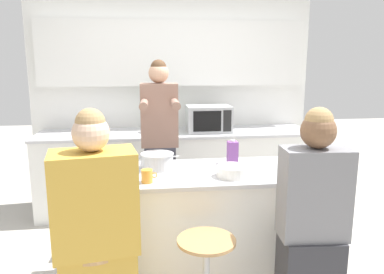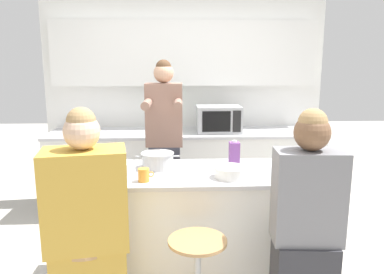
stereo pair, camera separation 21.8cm
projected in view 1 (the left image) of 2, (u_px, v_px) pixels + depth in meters
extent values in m
cube|color=silver|center=(173.00, 93.00, 4.62)|extent=(3.39, 0.06, 2.70)
cube|color=white|center=(173.00, 53.00, 4.42)|extent=(3.12, 0.16, 0.75)
cube|color=white|center=(176.00, 172.00, 4.43)|extent=(3.12, 0.67, 0.90)
cube|color=#BCBCC1|center=(176.00, 133.00, 4.34)|extent=(3.15, 0.70, 0.03)
cube|color=white|center=(193.00, 226.00, 2.91)|extent=(1.62, 0.69, 0.83)
cube|color=#BCBCC1|center=(193.00, 173.00, 2.83)|extent=(1.66, 0.73, 0.03)
cylinder|color=tan|center=(94.00, 248.00, 2.17)|extent=(0.36, 0.36, 0.02)
cylinder|color=tan|center=(206.00, 241.00, 2.27)|extent=(0.36, 0.36, 0.02)
cylinder|color=tan|center=(310.00, 234.00, 2.35)|extent=(0.36, 0.36, 0.02)
cube|color=#383842|center=(161.00, 197.00, 3.50)|extent=(0.28, 0.23, 0.98)
cube|color=#896656|center=(159.00, 115.00, 3.34)|extent=(0.33, 0.23, 0.56)
cylinder|color=#896656|center=(144.00, 105.00, 3.05)|extent=(0.08, 0.31, 0.07)
cylinder|color=#896656|center=(175.00, 104.00, 3.07)|extent=(0.08, 0.31, 0.07)
sphere|color=tan|center=(159.00, 73.00, 3.27)|extent=(0.18, 0.18, 0.18)
sphere|color=#513823|center=(158.00, 67.00, 3.26)|extent=(0.14, 0.14, 0.14)
cube|color=gold|center=(95.00, 202.00, 2.09)|extent=(0.50, 0.36, 0.58)
sphere|color=#DBB293|center=(91.00, 133.00, 2.01)|extent=(0.23, 0.23, 0.20)
sphere|color=#A37F51|center=(90.00, 123.00, 2.00)|extent=(0.19, 0.19, 0.16)
cube|color=slate|center=(314.00, 193.00, 2.25)|extent=(0.41, 0.25, 0.56)
sphere|color=brown|center=(318.00, 131.00, 2.17)|extent=(0.22, 0.22, 0.21)
sphere|color=#A37F51|center=(319.00, 121.00, 2.16)|extent=(0.18, 0.18, 0.17)
cylinder|color=#B7BABC|center=(157.00, 162.00, 2.88)|extent=(0.24, 0.24, 0.11)
cylinder|color=#B7BABC|center=(157.00, 154.00, 2.87)|extent=(0.26, 0.26, 0.01)
cylinder|color=#B7BABC|center=(138.00, 158.00, 2.85)|extent=(0.05, 0.01, 0.01)
cylinder|color=#B7BABC|center=(176.00, 156.00, 2.89)|extent=(0.05, 0.01, 0.01)
cylinder|color=white|center=(233.00, 171.00, 2.69)|extent=(0.24, 0.24, 0.08)
cylinder|color=white|center=(123.00, 169.00, 2.74)|extent=(0.19, 0.19, 0.08)
cylinder|color=orange|center=(147.00, 176.00, 2.55)|extent=(0.08, 0.08, 0.09)
torus|color=orange|center=(154.00, 175.00, 2.56)|extent=(0.04, 0.01, 0.04)
cube|color=#7A428E|center=(233.00, 152.00, 3.03)|extent=(0.08, 0.08, 0.18)
cylinder|color=white|center=(233.00, 141.00, 3.01)|extent=(0.04, 0.04, 0.02)
cube|color=#B2B5B7|center=(209.00, 119.00, 4.30)|extent=(0.50, 0.34, 0.30)
cube|color=black|center=(207.00, 121.00, 4.13)|extent=(0.31, 0.01, 0.23)
cube|color=black|center=(227.00, 121.00, 4.15)|extent=(0.09, 0.01, 0.24)
cylinder|color=#93563D|center=(156.00, 129.00, 4.30)|extent=(0.15, 0.15, 0.08)
sphere|color=#387538|center=(156.00, 118.00, 4.27)|extent=(0.21, 0.21, 0.21)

